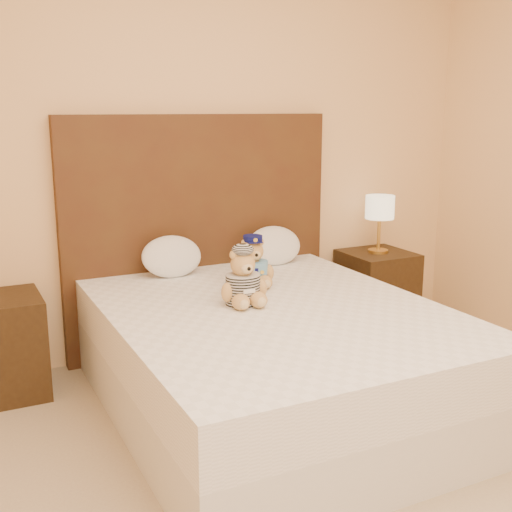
{
  "coord_description": "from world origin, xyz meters",
  "views": [
    {
      "loc": [
        -1.46,
        -1.55,
        1.54
      ],
      "look_at": [
        0.02,
        1.45,
        0.76
      ],
      "focal_mm": 45.0,
      "sensor_mm": 36.0,
      "label": 1
    }
  ],
  "objects_px": {
    "teddy_police": "(253,261)",
    "teddy_prisoner": "(243,277)",
    "pillow_right": "(274,244)",
    "nightstand_right": "(376,290)",
    "pillow_left": "(172,254)",
    "bed": "(273,358)",
    "nightstand_left": "(0,347)",
    "lamp": "(380,210)"
  },
  "relations": [
    {
      "from": "bed",
      "to": "pillow_left",
      "type": "bearing_deg",
      "value": 106.98
    },
    {
      "from": "bed",
      "to": "teddy_prisoner",
      "type": "bearing_deg",
      "value": 134.64
    },
    {
      "from": "bed",
      "to": "pillow_right",
      "type": "bearing_deg",
      "value": 61.93
    },
    {
      "from": "teddy_prisoner",
      "to": "nightstand_left",
      "type": "bearing_deg",
      "value": 151.04
    },
    {
      "from": "bed",
      "to": "lamp",
      "type": "xyz_separation_m",
      "value": [
        1.25,
        0.8,
        0.57
      ]
    },
    {
      "from": "teddy_prisoner",
      "to": "pillow_left",
      "type": "xyz_separation_m",
      "value": [
        -0.14,
        0.71,
        -0.02
      ]
    },
    {
      "from": "teddy_police",
      "to": "teddy_prisoner",
      "type": "relative_size",
      "value": 0.98
    },
    {
      "from": "nightstand_right",
      "to": "pillow_right",
      "type": "relative_size",
      "value": 1.47
    },
    {
      "from": "nightstand_left",
      "to": "pillow_left",
      "type": "height_order",
      "value": "pillow_left"
    },
    {
      "from": "teddy_police",
      "to": "pillow_right",
      "type": "xyz_separation_m",
      "value": [
        0.36,
        0.42,
        -0.01
      ]
    },
    {
      "from": "nightstand_left",
      "to": "pillow_right",
      "type": "height_order",
      "value": "pillow_right"
    },
    {
      "from": "bed",
      "to": "teddy_police",
      "type": "height_order",
      "value": "teddy_police"
    },
    {
      "from": "nightstand_left",
      "to": "teddy_police",
      "type": "xyz_separation_m",
      "value": [
        1.33,
        -0.39,
        0.42
      ]
    },
    {
      "from": "teddy_police",
      "to": "pillow_left",
      "type": "bearing_deg",
      "value": 138.86
    },
    {
      "from": "teddy_police",
      "to": "nightstand_right",
      "type": "bearing_deg",
      "value": 28.45
    },
    {
      "from": "teddy_police",
      "to": "lamp",
      "type": "bearing_deg",
      "value": 28.45
    },
    {
      "from": "nightstand_right",
      "to": "nightstand_left",
      "type": "bearing_deg",
      "value": 180.0
    },
    {
      "from": "pillow_left",
      "to": "teddy_police",
      "type": "bearing_deg",
      "value": -51.16
    },
    {
      "from": "teddy_prisoner",
      "to": "pillow_left",
      "type": "bearing_deg",
      "value": 102.98
    },
    {
      "from": "pillow_left",
      "to": "bed",
      "type": "bearing_deg",
      "value": -73.02
    },
    {
      "from": "teddy_prisoner",
      "to": "nightstand_right",
      "type": "bearing_deg",
      "value": 28.62
    },
    {
      "from": "bed",
      "to": "pillow_left",
      "type": "relative_size",
      "value": 5.4
    },
    {
      "from": "bed",
      "to": "pillow_right",
      "type": "relative_size",
      "value": 5.36
    },
    {
      "from": "nightstand_right",
      "to": "lamp",
      "type": "height_order",
      "value": "lamp"
    },
    {
      "from": "pillow_left",
      "to": "pillow_right",
      "type": "distance_m",
      "value": 0.7
    },
    {
      "from": "lamp",
      "to": "pillow_right",
      "type": "distance_m",
      "value": 0.83
    },
    {
      "from": "lamp",
      "to": "pillow_left",
      "type": "height_order",
      "value": "lamp"
    },
    {
      "from": "lamp",
      "to": "teddy_prisoner",
      "type": "bearing_deg",
      "value": -153.46
    },
    {
      "from": "nightstand_left",
      "to": "lamp",
      "type": "height_order",
      "value": "lamp"
    },
    {
      "from": "nightstand_left",
      "to": "teddy_prisoner",
      "type": "relative_size",
      "value": 1.87
    },
    {
      "from": "bed",
      "to": "lamp",
      "type": "relative_size",
      "value": 5.0
    },
    {
      "from": "lamp",
      "to": "pillow_left",
      "type": "xyz_separation_m",
      "value": [
        -1.5,
        0.03,
        -0.17
      ]
    },
    {
      "from": "teddy_police",
      "to": "teddy_prisoner",
      "type": "distance_m",
      "value": 0.36
    },
    {
      "from": "teddy_prisoner",
      "to": "pillow_right",
      "type": "distance_m",
      "value": 0.91
    },
    {
      "from": "lamp",
      "to": "teddy_prisoner",
      "type": "height_order",
      "value": "lamp"
    },
    {
      "from": "nightstand_right",
      "to": "pillow_left",
      "type": "xyz_separation_m",
      "value": [
        -1.5,
        0.03,
        0.41
      ]
    },
    {
      "from": "lamp",
      "to": "bed",
      "type": "bearing_deg",
      "value": -147.38
    },
    {
      "from": "bed",
      "to": "teddy_police",
      "type": "bearing_deg",
      "value": 78.49
    },
    {
      "from": "nightstand_right",
      "to": "pillow_left",
      "type": "relative_size",
      "value": 1.49
    },
    {
      "from": "nightstand_left",
      "to": "lamp",
      "type": "distance_m",
      "value": 2.56
    },
    {
      "from": "teddy_prisoner",
      "to": "pillow_right",
      "type": "relative_size",
      "value": 0.79
    },
    {
      "from": "bed",
      "to": "pillow_left",
      "type": "distance_m",
      "value": 0.96
    }
  ]
}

